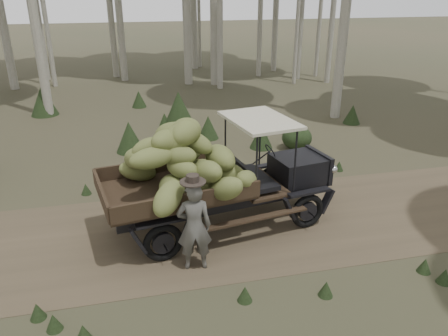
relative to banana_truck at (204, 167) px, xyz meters
The scene contains 5 objects.
ground 1.91m from the banana_truck, behind, with size 120.00×120.00×0.00m, color #473D2B.
dirt_track 1.90m from the banana_truck, behind, with size 70.00×4.00×0.01m, color brown.
banana_truck is the anchor object (origin of this frame).
farmer 1.55m from the banana_truck, 108.35° to the right, with size 0.70×0.53×1.98m.
undergrowth 3.14m from the banana_truck, 155.36° to the right, with size 24.15×23.69×1.38m.
Camera 1 is at (-0.39, -8.40, 5.14)m, focal length 35.00 mm.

